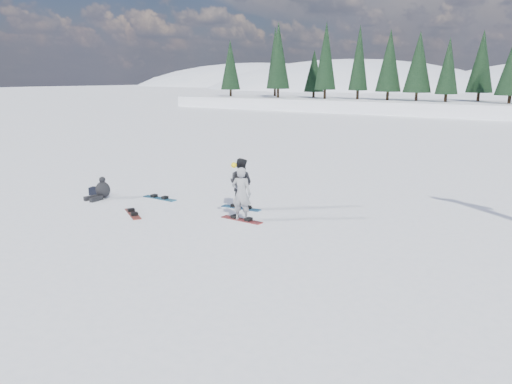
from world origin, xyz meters
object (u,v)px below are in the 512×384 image
snowboarder_woman (241,194)px  snowboarder_man (241,184)px  snowboard_loose_b (133,214)px  snowboard_loose_c (160,198)px  gear_bag (96,191)px  seated_rider (102,190)px

snowboarder_woman → snowboarder_man: size_ratio=1.06×
snowboarder_woman → snowboarder_man: snowboarder_woman is taller
snowboarder_woman → snowboard_loose_b: bearing=5.6°
snowboarder_woman → snowboarder_man: (-0.89, 1.19, 0.01)m
snowboarder_woman → snowboard_loose_c: bearing=-25.7°
snowboarder_woman → snowboarder_man: 1.49m
snowboarder_man → snowboard_loose_c: 3.59m
snowboarder_man → snowboard_loose_b: 3.83m
snowboard_loose_c → gear_bag: bearing=-160.5°
snowboarder_man → seated_rider: 5.60m
snowboard_loose_c → snowboard_loose_b: 2.26m
snowboarder_woman → seated_rider: size_ratio=1.91×
seated_rider → snowboard_loose_b: 2.85m
gear_bag → snowboard_loose_c: gear_bag is taller
snowboarder_woman → gear_bag: 6.91m
gear_bag → snowboard_loose_b: (3.39, -1.15, -0.14)m
gear_bag → snowboard_loose_c: bearing=20.4°
gear_bag → snowboard_loose_b: gear_bag is taller
snowboarder_man → seated_rider: bearing=14.5°
gear_bag → snowboard_loose_b: bearing=-18.8°
snowboard_loose_c → snowboarder_woman: bearing=-9.0°
seated_rider → snowboarder_woman: bearing=7.6°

